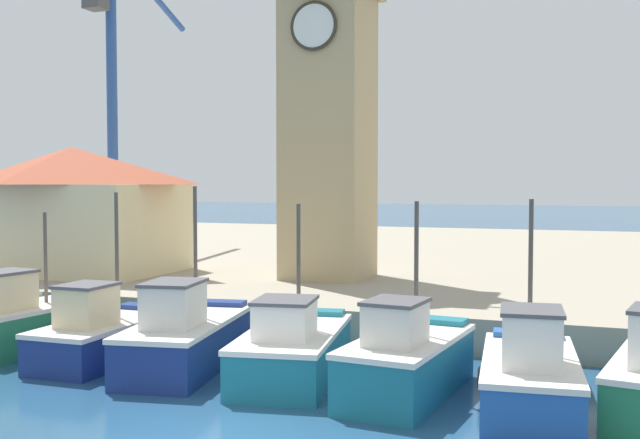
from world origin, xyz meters
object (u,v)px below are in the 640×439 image
at_px(fishing_boat_mid_right, 407,360).
at_px(fishing_boat_right_inner, 530,373).
at_px(clock_tower, 329,90).
at_px(fishing_boat_center, 293,348).
at_px(fishing_boat_left_inner, 104,334).
at_px(warehouse_left, 72,208).
at_px(fishing_boat_left_outer, 27,322).
at_px(fishing_boat_mid_left, 186,337).
at_px(port_crane_far, 115,139).

xyz_separation_m(fishing_boat_mid_right, fishing_boat_right_inner, (2.59, 0.07, -0.07)).
height_order(fishing_boat_right_inner, clock_tower, clock_tower).
bearing_deg(fishing_boat_center, fishing_boat_mid_right, -10.16).
xyz_separation_m(fishing_boat_left_inner, warehouse_left, (-8.10, 8.85, 2.93)).
xyz_separation_m(fishing_boat_mid_right, warehouse_left, (-16.29, 9.22, 2.85)).
xyz_separation_m(fishing_boat_left_outer, fishing_boat_mid_left, (5.20, -0.25, -0.01)).
xyz_separation_m(fishing_boat_left_outer, fishing_boat_right_inner, (13.55, -0.60, -0.07)).
relative_size(fishing_boat_mid_left, warehouse_left, 0.63).
distance_m(fishing_boat_mid_right, fishing_boat_right_inner, 2.59).
xyz_separation_m(fishing_boat_right_inner, clock_tower, (-8.37, 10.93, 7.44)).
height_order(fishing_boat_mid_right, warehouse_left, warehouse_left).
bearing_deg(fishing_boat_right_inner, fishing_boat_left_inner, 178.41).
xyz_separation_m(fishing_boat_mid_right, clock_tower, (-5.78, 11.00, 7.37)).
bearing_deg(port_crane_far, fishing_boat_left_outer, -61.22).
bearing_deg(fishing_boat_mid_right, fishing_boat_left_inner, 177.42).
bearing_deg(fishing_boat_mid_left, fishing_boat_left_inner, -178.79).
bearing_deg(fishing_boat_left_inner, fishing_boat_left_outer, 173.75).
relative_size(warehouse_left, port_crane_far, 0.52).
bearing_deg(warehouse_left, fishing_boat_center, -33.04).
distance_m(clock_tower, warehouse_left, 11.58).
xyz_separation_m(fishing_boat_mid_left, fishing_boat_mid_right, (5.76, -0.42, 0.00)).
xyz_separation_m(fishing_boat_left_inner, fishing_boat_center, (5.27, 0.15, 0.01)).
distance_m(fishing_boat_left_inner, fishing_boat_mid_right, 8.19).
bearing_deg(fishing_boat_mid_right, warehouse_left, 150.48).
distance_m(fishing_boat_left_inner, fishing_boat_center, 5.28).
relative_size(fishing_boat_left_inner, fishing_boat_mid_left, 0.83).
xyz_separation_m(fishing_boat_right_inner, warehouse_left, (-18.88, 9.15, 2.92)).
bearing_deg(warehouse_left, fishing_boat_mid_right, -29.52).
bearing_deg(fishing_boat_left_outer, clock_tower, 63.36).
xyz_separation_m(clock_tower, port_crane_far, (-14.75, 7.10, -1.13)).
height_order(fishing_boat_center, clock_tower, clock_tower).
xyz_separation_m(fishing_boat_left_outer, port_crane_far, (-9.57, 17.43, 6.24)).
xyz_separation_m(clock_tower, warehouse_left, (-10.51, -1.77, -4.52)).
height_order(fishing_boat_left_inner, clock_tower, clock_tower).
distance_m(fishing_boat_center, port_crane_far, 25.68).
bearing_deg(warehouse_left, fishing_boat_left_outer, -58.06).
bearing_deg(fishing_boat_mid_right, fishing_boat_right_inner, 1.55).
height_order(fishing_boat_right_inner, port_crane_far, port_crane_far).
height_order(fishing_boat_center, warehouse_left, warehouse_left).
relative_size(fishing_boat_left_outer, fishing_boat_right_inner, 1.05).
distance_m(fishing_boat_left_inner, port_crane_far, 22.51).
bearing_deg(clock_tower, fishing_boat_mid_left, -89.86).
height_order(fishing_boat_left_outer, fishing_boat_left_inner, fishing_boat_left_inner).
relative_size(fishing_boat_center, fishing_boat_right_inner, 1.05).
bearing_deg(fishing_boat_center, fishing_boat_right_inner, -4.69).
bearing_deg(port_crane_far, clock_tower, -25.71).
height_order(fishing_boat_center, port_crane_far, port_crane_far).
relative_size(fishing_boat_left_inner, warehouse_left, 0.52).
xyz_separation_m(fishing_boat_left_inner, fishing_boat_mid_left, (2.43, 0.05, 0.08)).
bearing_deg(fishing_boat_mid_left, warehouse_left, 140.11).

